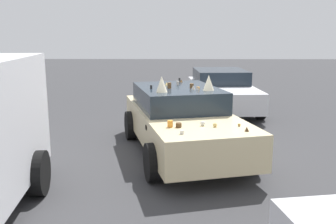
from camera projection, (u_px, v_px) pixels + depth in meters
ground_plane at (182, 153)px, 8.08m from camera, size 60.00×60.00×0.00m
art_car_decorated at (181, 120)px, 8.01m from camera, size 4.73×2.81×1.69m
parked_sedan_behind_right at (221, 90)px, 12.50m from camera, size 4.50×2.23×1.32m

